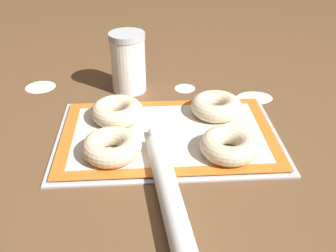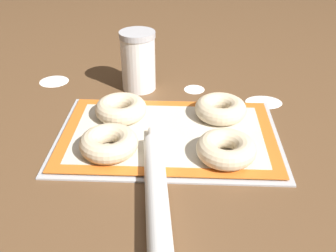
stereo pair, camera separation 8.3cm
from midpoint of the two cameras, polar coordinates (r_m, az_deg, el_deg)
ground_plane at (r=0.94m, az=3.62°, el=-1.66°), size 2.80×2.80×0.00m
baking_tray at (r=0.94m, az=2.53°, el=-1.60°), size 0.53×0.35×0.01m
baking_mat at (r=0.93m, az=2.54°, el=-1.32°), size 0.51×0.32×0.00m
bagel_front_left at (r=0.86m, az=-5.89°, el=-2.56°), size 0.13×0.13×0.04m
bagel_front_right at (r=0.86m, az=11.18°, el=-3.35°), size 0.13×0.13×0.04m
bagel_back_left at (r=0.99m, az=-4.49°, el=2.46°), size 0.13×0.13×0.04m
bagel_back_right at (r=1.00m, az=9.98°, el=2.43°), size 0.13×0.13×0.04m
flour_canister at (r=1.13m, az=-2.23°, el=9.40°), size 0.10×0.10×0.17m
rolling_pin at (r=0.74m, az=1.61°, el=-10.38°), size 0.09×0.47×0.04m
flour_patch_near at (r=1.16m, az=5.88°, el=5.32°), size 0.06×0.06×0.00m
flour_patch_far at (r=1.25m, az=-14.41°, el=6.30°), size 0.09×0.08×0.00m
flour_patch_side at (r=1.13m, az=15.79°, el=3.34°), size 0.10×0.08×0.00m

